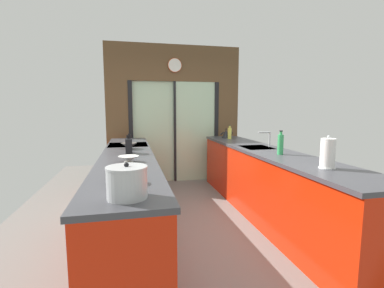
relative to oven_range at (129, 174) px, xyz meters
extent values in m
cube|color=slate|center=(0.91, -0.65, -0.47)|extent=(5.04, 7.60, 0.02)
cube|color=brown|center=(0.91, 1.15, 1.89)|extent=(2.64, 0.08, 0.70)
cube|color=#B2D1AD|center=(0.49, 1.17, 0.54)|extent=(0.80, 0.02, 2.00)
cube|color=#B2D1AD|center=(1.33, 1.13, 0.54)|extent=(0.80, 0.02, 2.00)
cube|color=black|center=(0.05, 1.15, 0.54)|extent=(0.08, 0.10, 2.00)
cube|color=black|center=(1.77, 1.15, 0.54)|extent=(0.08, 0.10, 2.00)
cube|color=black|center=(0.91, 1.15, 0.54)|extent=(0.04, 0.10, 2.00)
cube|color=brown|center=(-0.20, 1.15, 0.54)|extent=(0.42, 0.08, 2.00)
cube|color=brown|center=(2.02, 1.15, 0.54)|extent=(0.42, 0.08, 2.00)
cylinder|color=white|center=(0.91, 1.09, 1.84)|extent=(0.25, 0.03, 0.25)
torus|color=#DB4C23|center=(0.91, 1.09, 1.84)|extent=(0.27, 0.02, 0.27)
cube|color=red|center=(0.00, -1.57, -0.02)|extent=(0.58, 2.55, 0.88)
cube|color=red|center=(0.00, 0.63, -0.02)|extent=(0.58, 0.65, 0.88)
cube|color=#3D3D42|center=(0.00, -0.95, 0.44)|extent=(0.62, 3.80, 0.04)
cube|color=red|center=(1.82, -0.95, -0.02)|extent=(0.58, 3.80, 0.88)
cube|color=#3D3D42|center=(1.82, -0.95, 0.44)|extent=(0.62, 3.80, 0.04)
cube|color=#B7BABC|center=(1.80, -0.70, 0.44)|extent=(0.40, 0.48, 0.05)
cylinder|color=#B7BABC|center=(2.00, -0.70, 0.58)|extent=(0.02, 0.02, 0.22)
cylinder|color=#B7BABC|center=(1.91, -0.70, 0.68)|extent=(0.18, 0.02, 0.02)
cube|color=#B7BABC|center=(0.00, 0.00, -0.02)|extent=(0.58, 0.60, 0.88)
cube|color=black|center=(0.29, 0.00, 0.02)|extent=(0.01, 0.48, 0.28)
cube|color=black|center=(0.00, 0.00, 0.45)|extent=(0.58, 0.60, 0.03)
cylinder|color=#B7BABC|center=(0.30, -0.18, 0.34)|extent=(0.02, 0.04, 0.04)
cylinder|color=#B7BABC|center=(0.30, 0.00, 0.34)|extent=(0.02, 0.04, 0.04)
cylinder|color=#B7BABC|center=(0.30, 0.18, 0.34)|extent=(0.02, 0.04, 0.04)
cylinder|color=teal|center=(0.02, -2.27, 0.47)|extent=(0.08, 0.08, 0.01)
cone|color=teal|center=(0.02, -2.27, 0.51)|extent=(0.17, 0.17, 0.07)
cylinder|color=silver|center=(0.02, -1.45, 0.47)|extent=(0.09, 0.09, 0.01)
cone|color=silver|center=(0.02, -1.45, 0.50)|extent=(0.21, 0.21, 0.06)
cylinder|color=#514C47|center=(0.02, -0.48, 0.47)|extent=(0.10, 0.10, 0.01)
cone|color=#514C47|center=(0.02, -0.48, 0.51)|extent=(0.22, 0.22, 0.08)
cube|color=black|center=(0.02, -0.86, 0.55)|extent=(0.08, 0.14, 0.18)
cylinder|color=black|center=(0.00, -0.86, 0.66)|extent=(0.02, 0.02, 0.06)
cylinder|color=black|center=(0.02, -0.86, 0.67)|extent=(0.02, 0.02, 0.07)
cylinder|color=black|center=(0.04, -0.86, 0.67)|extent=(0.02, 0.02, 0.06)
cylinder|color=#B7BABC|center=(0.02, -2.61, 0.56)|extent=(0.25, 0.25, 0.19)
cylinder|color=#B7BABC|center=(0.02, -2.61, 0.66)|extent=(0.25, 0.25, 0.01)
sphere|color=black|center=(0.02, -2.61, 0.67)|extent=(0.03, 0.03, 0.03)
cone|color=black|center=(1.80, 0.60, 0.54)|extent=(0.17, 0.17, 0.16)
sphere|color=black|center=(1.80, 0.60, 0.63)|extent=(0.03, 0.03, 0.03)
cylinder|color=black|center=(1.72, 0.60, 0.55)|extent=(0.08, 0.02, 0.07)
torus|color=black|center=(1.88, 0.60, 0.55)|extent=(0.10, 0.01, 0.10)
cylinder|color=#339E56|center=(1.80, -1.34, 0.58)|extent=(0.07, 0.07, 0.24)
cylinder|color=#339E56|center=(1.80, -1.34, 0.72)|extent=(0.03, 0.03, 0.04)
cylinder|color=black|center=(1.80, -1.34, 0.75)|extent=(0.04, 0.04, 0.01)
cylinder|color=#D1CC4C|center=(1.80, 0.41, 0.57)|extent=(0.07, 0.07, 0.20)
cylinder|color=#D1CC4C|center=(1.80, 0.41, 0.69)|extent=(0.03, 0.03, 0.04)
cylinder|color=black|center=(1.80, 0.41, 0.71)|extent=(0.04, 0.04, 0.01)
cylinder|color=#B7BABC|center=(1.80, -2.15, 0.47)|extent=(0.15, 0.15, 0.01)
cylinder|color=white|center=(1.80, -2.15, 0.61)|extent=(0.13, 0.13, 0.27)
sphere|color=#B7BABC|center=(1.80, -2.15, 0.76)|extent=(0.03, 0.03, 0.03)
camera|label=1|loc=(0.05, -4.29, 1.01)|focal=25.69mm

